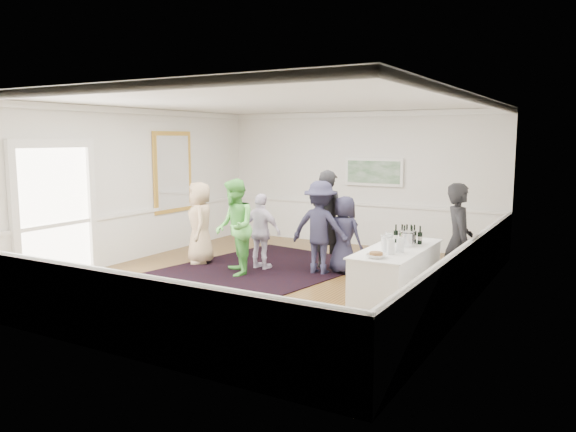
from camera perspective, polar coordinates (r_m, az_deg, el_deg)
The scene contains 23 objects.
floor at distance 10.33m, azimuth -1.60°, elevation -6.49°, with size 8.00×8.00×0.00m, color brown.
ceiling at distance 10.03m, azimuth -1.67°, elevation 11.51°, with size 7.00×8.00×0.02m, color white.
wall_left at distance 12.24m, azimuth -15.78°, elevation 3.07°, with size 0.02×8.00×3.20m, color white.
wall_right at distance 8.77m, azimuth 18.30°, elevation 1.15°, with size 0.02×8.00×3.20m, color white.
wall_back at distance 13.62m, azimuth 7.19°, elevation 3.77°, with size 7.00×0.02×3.20m, color white.
wall_front at distance 6.99m, azimuth -19.00°, elevation -0.51°, with size 7.00×0.02×3.20m, color white.
wainscoting at distance 10.22m, azimuth -1.61°, elevation -3.78°, with size 7.00×8.00×1.00m, color white, non-canonical shape.
mirror at distance 13.14m, azimuth -11.61°, elevation 4.39°, with size 0.05×1.25×1.85m.
doorway at distance 10.98m, azimuth -22.62°, elevation 1.27°, with size 0.10×1.78×2.56m.
landscape_painting at distance 13.41m, azimuth 8.70°, elevation 4.44°, with size 1.44×0.06×0.66m.
area_rug at distance 11.15m, azimuth -2.71°, elevation -5.38°, with size 3.06×4.02×0.02m, color black.
serving_table at distance 8.93m, azimuth 10.98°, elevation -5.98°, with size 0.84×2.20×0.89m.
bartender at distance 9.39m, azimuth 16.92°, elevation -2.47°, with size 0.68×0.45×1.87m, color black.
guest_tan at distance 11.67m, azimuth -8.93°, elevation -0.70°, with size 0.82×0.54×1.69m, color tan.
guest_green at distance 10.58m, azimuth -5.45°, elevation -1.15°, with size 0.89×0.69×1.82m, color #58BE4C.
guest_lilac at distance 11.03m, azimuth -2.71°, elevation -1.60°, with size 0.88×0.37×1.50m, color silver.
guest_dark_a at distance 10.66m, azimuth 3.31°, elevation -1.18°, with size 1.15×0.66×1.78m, color #232239.
guest_dark_b at distance 11.01m, azimuth 4.07°, elevation -0.40°, with size 0.72×0.47×1.96m, color black.
guest_navy at distance 10.73m, azimuth 5.74°, elevation -1.93°, with size 0.73×0.47×1.49m, color #232239.
wine_bottles at distance 9.25m, azimuth 12.12°, elevation -1.75°, with size 0.46×0.20×0.31m.
juice_pitchers at distance 8.54m, azimuth 10.38°, elevation -2.75°, with size 0.38×0.58×0.24m.
ice_bucket at distance 9.00m, azimuth 11.99°, elevation -2.28°, with size 0.26×0.26×0.24m, color silver.
nut_bowl at distance 8.06m, azimuth 8.94°, elevation -3.94°, with size 0.28×0.28×0.08m.
Camera 1 is at (5.22, -8.54, 2.57)m, focal length 35.00 mm.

